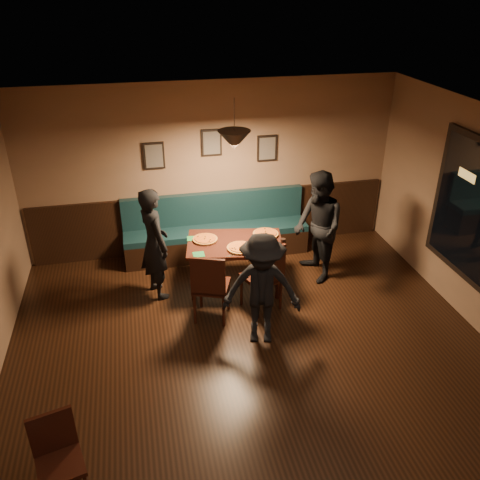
{
  "coord_description": "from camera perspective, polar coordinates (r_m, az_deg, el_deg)",
  "views": [
    {
      "loc": [
        -1.2,
        -4.11,
        4.16
      ],
      "look_at": [
        0.1,
        1.85,
        0.95
      ],
      "focal_mm": 37.76,
      "sensor_mm": 36.0,
      "label": 1
    }
  ],
  "objects": [
    {
      "name": "floor",
      "position": [
        5.97,
        2.96,
        -16.47
      ],
      "size": [
        7.0,
        7.0,
        0.0
      ],
      "primitive_type": "plane",
      "color": "black",
      "rests_on": "ground"
    },
    {
      "name": "ceiling",
      "position": [
        4.5,
        3.83,
        10.05
      ],
      "size": [
        7.0,
        7.0,
        0.0
      ],
      "primitive_type": "plane",
      "rotation": [
        3.14,
        0.0,
        0.0
      ],
      "color": "silver",
      "rests_on": "ground"
    },
    {
      "name": "wall_back",
      "position": [
        8.19,
        -3.2,
        7.98
      ],
      "size": [
        6.0,
        0.0,
        6.0
      ],
      "primitive_type": "plane",
      "rotation": [
        1.57,
        0.0,
        0.0
      ],
      "color": "#8C704F",
      "rests_on": "ground"
    },
    {
      "name": "wainscot",
      "position": [
        8.51,
        -3.0,
        2.2
      ],
      "size": [
        5.88,
        0.06,
        1.0
      ],
      "primitive_type": "cube",
      "color": "black",
      "rests_on": "ground"
    },
    {
      "name": "booth_bench",
      "position": [
        8.27,
        -2.69,
        1.41
      ],
      "size": [
        3.0,
        0.6,
        1.0
      ],
      "primitive_type": null,
      "color": "#0F232D",
      "rests_on": "ground"
    },
    {
      "name": "picture_left",
      "position": [
        7.98,
        -9.69,
        9.37
      ],
      "size": [
        0.32,
        0.04,
        0.42
      ],
      "primitive_type": "cube",
      "color": "black",
      "rests_on": "wall_back"
    },
    {
      "name": "picture_center",
      "position": [
        8.02,
        -3.24,
        10.94
      ],
      "size": [
        0.32,
        0.04,
        0.42
      ],
      "primitive_type": "cube",
      "color": "black",
      "rests_on": "wall_back"
    },
    {
      "name": "picture_right",
      "position": [
        8.25,
        3.06,
        10.33
      ],
      "size": [
        0.32,
        0.04,
        0.42
      ],
      "primitive_type": "cube",
      "color": "black",
      "rests_on": "wall_back"
    },
    {
      "name": "pendant_lamp",
      "position": [
        6.73,
        -0.65,
        11.23
      ],
      "size": [
        0.44,
        0.44,
        0.25
      ],
      "primitive_type": "cone",
      "rotation": [
        3.14,
        0.0,
        0.0
      ],
      "color": "black",
      "rests_on": "ceiling"
    },
    {
      "name": "dining_table",
      "position": [
        7.48,
        -0.57,
        -2.73
      ],
      "size": [
        1.51,
        1.11,
        0.73
      ],
      "primitive_type": "cube",
      "rotation": [
        0.0,
        0.0,
        -0.18
      ],
      "color": "black",
      "rests_on": "floor"
    },
    {
      "name": "chair_near_left",
      "position": [
        6.75,
        -3.25,
        -5.04
      ],
      "size": [
        0.58,
        0.58,
        1.03
      ],
      "primitive_type": null,
      "rotation": [
        0.0,
        0.0,
        -0.36
      ],
      "color": "black",
      "rests_on": "floor"
    },
    {
      "name": "chair_near_right",
      "position": [
        6.93,
        2.43,
        -4.01
      ],
      "size": [
        0.6,
        0.6,
        1.03
      ],
      "primitive_type": null,
      "rotation": [
        0.0,
        0.0,
        0.39
      ],
      "color": "#321B0E",
      "rests_on": "floor"
    },
    {
      "name": "diner_left",
      "position": [
        7.17,
        -9.65,
        -0.4
      ],
      "size": [
        0.58,
        0.7,
        1.65
      ],
      "primitive_type": "imported",
      "rotation": [
        0.0,
        0.0,
        1.92
      ],
      "color": "black",
      "rests_on": "floor"
    },
    {
      "name": "diner_right",
      "position": [
        7.56,
        8.82,
        1.42
      ],
      "size": [
        0.72,
        0.88,
        1.7
      ],
      "primitive_type": "imported",
      "rotation": [
        0.0,
        0.0,
        -1.48
      ],
      "color": "black",
      "rests_on": "floor"
    },
    {
      "name": "diner_front",
      "position": [
        6.21,
        2.48,
        -5.62
      ],
      "size": [
        1.08,
        0.79,
        1.5
      ],
      "primitive_type": "imported",
      "rotation": [
        0.0,
        0.0,
        -0.26
      ],
      "color": "black",
      "rests_on": "floor"
    },
    {
      "name": "pizza_a",
      "position": [
        7.36,
        -3.97,
        0.09
      ],
      "size": [
        0.44,
        0.44,
        0.04
      ],
      "primitive_type": "cylinder",
      "rotation": [
        0.0,
        0.0,
        0.23
      ],
      "color": "gold",
      "rests_on": "dining_table"
    },
    {
      "name": "pizza_b",
      "position": [
        7.11,
        0.04,
        -0.89
      ],
      "size": [
        0.44,
        0.44,
        0.04
      ],
      "primitive_type": "cylinder",
      "rotation": [
        0.0,
        0.0,
        -0.18
      ],
      "color": "orange",
      "rests_on": "dining_table"
    },
    {
      "name": "pizza_c",
      "position": [
        7.5,
        2.91,
        0.7
      ],
      "size": [
        0.44,
        0.44,
        0.04
      ],
      "primitive_type": "cylinder",
      "rotation": [
        0.0,
        0.0,
        0.18
      ],
      "color": "gold",
      "rests_on": "dining_table"
    },
    {
      "name": "soda_glass",
      "position": [
        7.12,
        4.87,
        -0.44
      ],
      "size": [
        0.09,
        0.09,
        0.16
      ],
      "primitive_type": "cylinder",
      "rotation": [
        0.0,
        0.0,
        -0.16
      ],
      "color": "black",
      "rests_on": "dining_table"
    },
    {
      "name": "tabasco_bottle",
      "position": [
        7.32,
        3.87,
        0.21
      ],
      "size": [
        0.03,
        0.03,
        0.11
      ],
      "primitive_type": "cylinder",
      "rotation": [
        0.0,
        0.0,
        0.19
      ],
      "color": "#870F04",
      "rests_on": "dining_table"
    },
    {
      "name": "napkin_a",
      "position": [
        7.43,
        -5.41,
        0.17
      ],
      "size": [
        0.17,
        0.17,
        0.01
      ],
      "primitive_type": "cube",
      "rotation": [
        0.0,
        0.0,
        -0.1
      ],
      "color": "#207935",
      "rests_on": "dining_table"
    },
    {
      "name": "napkin_b",
      "position": [
        7.0,
        -4.69,
        -1.64
      ],
      "size": [
        0.16,
        0.16,
        0.01
      ],
      "primitive_type": "cube",
      "rotation": [
        0.0,
        0.0,
        -0.0
      ],
      "color": "#1C6C32",
      "rests_on": "dining_table"
    },
    {
      "name": "cutlery_set",
      "position": [
        6.99,
        -0.29,
        -1.62
      ],
      "size": [
        0.19,
        0.09,
        0.0
      ],
      "primitive_type": "cube",
      "rotation": [
        0.0,
        0.0,
        1.96
      ],
      "color": "silver",
      "rests_on": "dining_table"
    },
    {
      "name": "cafe_chair_far",
      "position": [
        4.99,
        -19.69,
        -22.73
      ],
      "size": [
        0.47,
        0.47,
        0.87
      ],
      "primitive_type": null,
      "rotation": [
        0.0,
        0.0,
        3.4
      ],
      "color": "black",
      "rests_on": "floor"
    }
  ]
}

